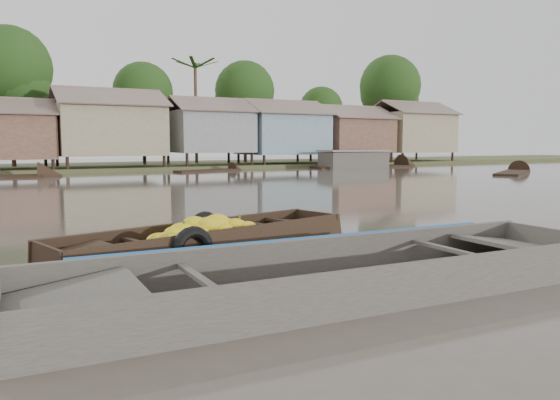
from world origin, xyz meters
TOP-DOWN VIEW (x-y plane):
  - ground at (0.00, 0.00)m, footprint 120.00×120.00m
  - riverbank at (3.03, 31.86)m, footprint 120.00×12.47m
  - banana_boat at (-1.67, 1.45)m, footprint 5.82×2.74m
  - viewer_boat at (-1.10, -1.94)m, footprint 7.97×2.38m
  - distant_boats at (12.75, 24.03)m, footprint 46.49×14.82m

SIDE VIEW (x-z plane):
  - ground at x=0.00m, z-range 0.00..0.00m
  - viewer_boat at x=-1.10m, z-range -0.25..0.39m
  - banana_boat at x=-1.67m, z-range -0.24..0.56m
  - distant_boats at x=12.75m, z-range -0.47..0.90m
  - riverbank at x=3.03m, z-range -2.04..8.18m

